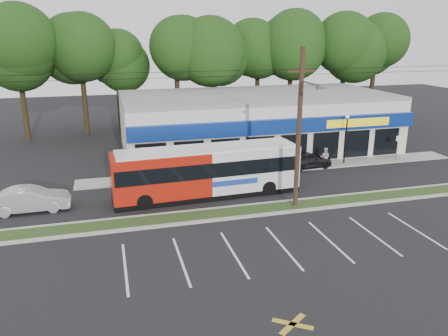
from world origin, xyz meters
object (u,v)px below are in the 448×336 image
object	(u,v)px
lamp_post	(346,134)
car_dark	(307,160)
sign_post	(398,143)
pedestrian_a	(249,165)
metrobus	(207,170)
pedestrian_b	(325,157)
car_silver	(30,199)
utility_pole	(297,125)

from	to	relation	value
lamp_post	car_dark	distance (m)	4.15
sign_post	pedestrian_a	distance (m)	13.72
metrobus	pedestrian_b	size ratio (longest dim) A/B	7.77
sign_post	car_silver	size ratio (longest dim) A/B	0.47
car_dark	pedestrian_b	world-z (taller)	pedestrian_b
car_dark	pedestrian_a	xyz separation A→B (m)	(-5.04, -0.22, 0.05)
lamp_post	pedestrian_b	xyz separation A→B (m)	(-2.00, -0.30, -1.84)
metrobus	car_dark	size ratio (longest dim) A/B	3.00
utility_pole	pedestrian_a	bearing A→B (deg)	94.09
utility_pole	pedestrian_a	world-z (taller)	utility_pole
car_dark	pedestrian_a	size ratio (longest dim) A/B	2.74
metrobus	pedestrian_b	distance (m)	11.74
sign_post	car_silver	bearing A→B (deg)	-172.46
car_silver	pedestrian_b	size ratio (longest dim) A/B	2.86
sign_post	pedestrian_b	bearing A→B (deg)	-179.39
car_dark	pedestrian_b	bearing A→B (deg)	-97.71
sign_post	pedestrian_b	size ratio (longest dim) A/B	1.34
utility_pole	lamp_post	bearing A→B (deg)	43.95
lamp_post	pedestrian_b	distance (m)	2.74
car_dark	car_silver	bearing A→B (deg)	92.72
lamp_post	pedestrian_b	bearing A→B (deg)	-171.47
car_dark	car_silver	world-z (taller)	car_silver
utility_pole	pedestrian_b	size ratio (longest dim) A/B	30.20
metrobus	pedestrian_a	bearing A→B (deg)	38.65
metrobus	car_silver	distance (m)	11.36
sign_post	pedestrian_a	world-z (taller)	sign_post
metrobus	car_dark	world-z (taller)	metrobus
utility_pole	pedestrian_a	size ratio (longest dim) A/B	31.96
car_silver	car_dark	bearing A→B (deg)	-80.71
car_silver	pedestrian_b	world-z (taller)	pedestrian_b
utility_pole	sign_post	xyz separation A→B (m)	(13.17, 7.65, -3.86)
utility_pole	car_dark	xyz separation A→B (m)	(4.51, 7.57, -4.68)
utility_pole	lamp_post	size ratio (longest dim) A/B	11.76
car_dark	pedestrian_a	world-z (taller)	pedestrian_a
car_dark	car_silver	size ratio (longest dim) A/B	0.91
sign_post	pedestrian_b	xyz separation A→B (m)	(-7.00, -0.07, -0.73)
lamp_post	metrobus	xyz separation A→B (m)	(-13.00, -4.30, -0.85)
utility_pole	car_silver	size ratio (longest dim) A/B	10.57
car_dark	utility_pole	bearing A→B (deg)	141.49
metrobus	lamp_post	bearing A→B (deg)	15.62
utility_pole	sign_post	size ratio (longest dim) A/B	22.47
sign_post	pedestrian_a	bearing A→B (deg)	-178.78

